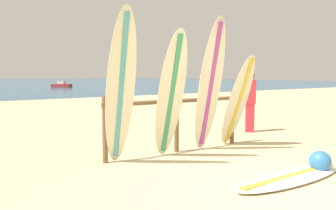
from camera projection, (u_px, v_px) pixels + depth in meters
ground_plane at (282, 191)px, 4.48m from camera, size 120.00×120.00×0.00m
surfboard_rack at (177, 114)px, 6.64m from camera, size 3.11×0.09×1.15m
surfboard_leaning_far_left at (120, 90)px, 5.46m from camera, size 0.66×1.05×2.55m
surfboard_leaning_left at (171, 96)px, 5.99m from camera, size 0.64×0.95×2.29m
surfboard_leaning_center_left at (210, 86)px, 6.56m from camera, size 0.61×0.85×2.59m
surfboard_leaning_center at (238, 101)px, 7.12m from camera, size 0.63×0.81×1.93m
surfboard_lying_on_sand at (292, 177)px, 4.94m from camera, size 2.27×0.62×0.08m
beachgoer_standing at (250, 99)px, 8.88m from camera, size 0.30×0.27×1.59m
small_boat_offshore at (62, 85)px, 38.12m from camera, size 2.22×2.13×0.71m
beach_ball at (320, 162)px, 5.30m from camera, size 0.34×0.34×0.34m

